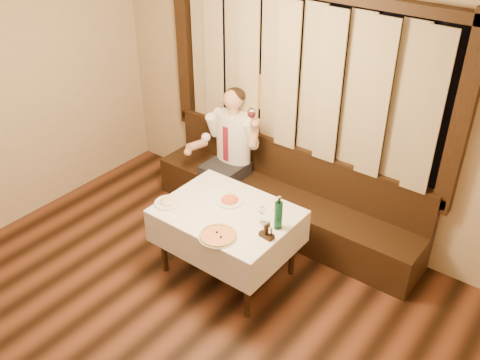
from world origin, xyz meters
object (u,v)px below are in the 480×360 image
Objects in this scene: seated_man at (230,144)px; banquette at (285,201)px; green_bottle at (278,215)px; cruet_caddy at (267,233)px; pasta_cream at (168,200)px; pizza at (218,236)px; pasta_red at (230,198)px; dining_table at (227,220)px.

banquette is at bearing 7.30° from seated_man.
seated_man reaches higher than green_bottle.
green_bottle is 2.33× the size of cruet_caddy.
banquette is at bearing 67.47° from pasta_cream.
pasta_cream is at bearing -81.44° from seated_man.
pasta_red reaches higher than pizza.
dining_table is at bearing -90.00° from banquette.
pizza is at bearing -55.36° from seated_man.
pasta_cream is 1.11m from green_bottle.
pizza is 2.43× the size of cruet_caddy.
pizza is 1.34× the size of pasta_cream.
seated_man is at bearing 145.23° from cruet_caddy.
pasta_red is 0.62m from green_bottle.
dining_table is 4.60× the size of pasta_red.
pasta_red is 0.65m from cruet_caddy.
dining_table is at bearing 117.20° from pizza.
pizza is 0.43m from cruet_caddy.
green_bottle is (0.34, 0.43, 0.13)m from pizza.
pasta_cream is (-0.53, -1.28, 0.48)m from banquette.
green_bottle reaches higher than pizza.
green_bottle reaches higher than pasta_red.
seated_man is (-0.63, 0.80, 0.06)m from pasta_red.
cruet_caddy is (0.00, -0.18, -0.09)m from green_bottle.
pasta_cream is at bearing -112.53° from banquette.
dining_table is 0.43m from pizza.
pizza is (0.19, -1.39, 0.46)m from banquette.
pasta_cream is at bearing -162.94° from green_bottle.
seated_man is (-0.71, -0.09, 0.54)m from banquette.
cruet_caddy is (0.34, 0.26, 0.04)m from pizza.
pasta_cream reaches higher than pizza.
pasta_cream is (-0.53, -0.25, 0.14)m from dining_table.
pasta_red is at bearing 173.87° from green_bottle.
cruet_caddy is (0.53, -0.11, 0.16)m from dining_table.
banquette is 12.28× the size of pasta_cream.
banquette reaches higher than dining_table.
banquette is at bearing 97.66° from pizza.
dining_table is at bearing -52.77° from seated_man.
pizza is 0.56m from pasta_red.
seated_man is at bearing 124.64° from pizza.
green_bottle is at bearing 95.20° from cruet_caddy.
seated_man is at bearing -172.70° from banquette.
pizza is at bearing -128.36° from green_bottle.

